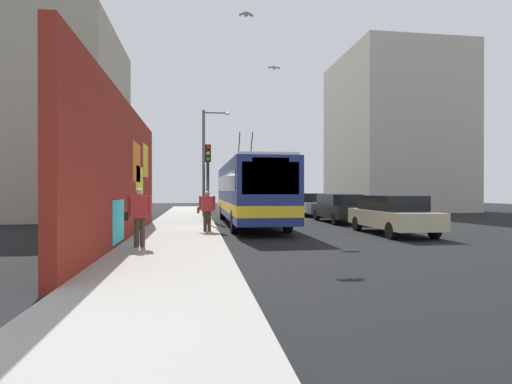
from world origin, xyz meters
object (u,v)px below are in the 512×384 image
parked_car_champagne (392,214)px  city_bus (249,190)px  parked_car_silver (309,204)px  traffic_light (208,170)px  pedestrian_near_wall (139,213)px  street_lamp (207,156)px  parked_car_black (339,207)px  parked_car_navy (291,202)px  pedestrian_at_curb (207,208)px

parked_car_champagne → city_bus: bearing=44.5°
parked_car_silver → traffic_light: traffic_light is taller
pedestrian_near_wall → traffic_light: traffic_light is taller
street_lamp → parked_car_silver: bearing=-74.6°
parked_car_black → street_lamp: bearing=60.6°
parked_car_silver → pedestrian_near_wall: pedestrian_near_wall is taller
parked_car_navy → pedestrian_near_wall: 23.52m
parked_car_black → parked_car_silver: (6.10, 0.00, -0.00)m
parked_car_black → pedestrian_at_curb: (-5.38, 7.48, 0.25)m
parked_car_navy → pedestrian_at_curb: size_ratio=2.78×
parked_car_navy → parked_car_silver: bearing=180.0°
parked_car_navy → traffic_light: size_ratio=1.16×
parked_car_black → pedestrian_at_curb: bearing=125.7°
parked_car_champagne → traffic_light: bearing=60.5°
pedestrian_near_wall → traffic_light: size_ratio=0.44×
parked_car_silver → traffic_light: size_ratio=1.15×
parked_car_black → street_lamp: size_ratio=0.73×
parked_car_black → parked_car_navy: 11.81m
city_bus → traffic_light: bearing=117.9°
parked_car_silver → parked_car_navy: size_ratio=0.99×
parked_car_silver → pedestrian_at_curb: (-11.48, 7.48, 0.26)m
parked_car_champagne → parked_car_black: size_ratio=1.00×
parked_car_navy → street_lamp: size_ratio=0.67×
city_bus → parked_car_champagne: (-5.29, -5.20, -0.96)m
parked_car_black → parked_car_navy: size_ratio=1.08×
city_bus → parked_car_navy: 13.78m
city_bus → parked_car_champagne: bearing=-135.5°
city_bus → parked_car_silver: city_bus is taller
pedestrian_at_curb → street_lamp: 9.92m
parked_car_champagne → traffic_light: size_ratio=1.26×
city_bus → parked_car_champagne: city_bus is taller
pedestrian_near_wall → street_lamp: size_ratio=0.25×
pedestrian_at_curb → pedestrian_near_wall: bearing=154.6°
pedestrian_at_curb → parked_car_silver: bearing=-33.1°
parked_car_silver → parked_car_navy: 5.72m
traffic_light → street_lamp: 6.27m
parked_car_champagne → pedestrian_at_curb: bearing=83.7°
pedestrian_near_wall → parked_car_champagne: bearing=-69.9°
parked_car_black → parked_car_navy: (11.81, -0.00, -0.00)m
city_bus → pedestrian_at_curb: (-4.47, 2.28, -0.71)m
pedestrian_near_wall → traffic_light: (7.64, -2.18, 1.62)m
parked_car_black → pedestrian_at_curb: pedestrian_at_curb is taller
city_bus → pedestrian_at_curb: bearing=153.0°
parked_car_black → parked_car_silver: size_ratio=1.10×
parked_car_silver → pedestrian_near_wall: 18.44m
parked_car_silver → pedestrian_at_curb: bearing=146.9°
street_lamp → pedestrian_near_wall: bearing=170.7°
pedestrian_near_wall → city_bus: bearing=-26.2°
pedestrian_near_wall → pedestrian_at_curb: 4.77m
city_bus → parked_car_black: bearing=-80.0°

